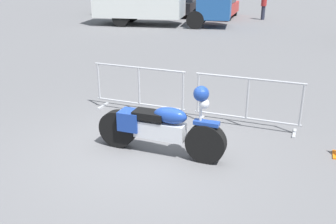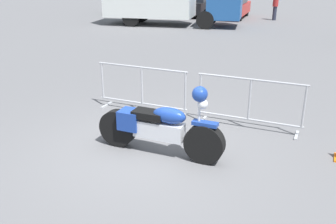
{
  "view_description": "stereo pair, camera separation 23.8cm",
  "coord_description": "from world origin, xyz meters",
  "px_view_note": "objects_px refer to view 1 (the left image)",
  "views": [
    {
      "loc": [
        2.47,
        -5.46,
        3.11
      ],
      "look_at": [
        0.18,
        0.5,
        0.65
      ],
      "focal_mm": 40.0,
      "sensor_mm": 36.0,
      "label": 1
    },
    {
      "loc": [
        2.69,
        -5.37,
        3.11
      ],
      "look_at": [
        0.18,
        0.5,
        0.65
      ],
      "focal_mm": 40.0,
      "sensor_mm": 36.0,
      "label": 2
    }
  ],
  "objects_px": {
    "parked_car_green": "(116,3)",
    "parked_car_black": "(185,4)",
    "crowd_barrier_far": "(247,102)",
    "parked_car_red": "(222,6)",
    "pedestrian": "(264,5)",
    "parked_car_tan": "(147,5)",
    "crowd_barrier_near": "(139,89)",
    "motorcycle": "(160,127)"
  },
  "relations": [
    {
      "from": "crowd_barrier_far",
      "to": "parked_car_red",
      "type": "height_order",
      "value": "parked_car_red"
    },
    {
      "from": "parked_car_green",
      "to": "parked_car_black",
      "type": "bearing_deg",
      "value": -91.41
    },
    {
      "from": "motorcycle",
      "to": "parked_car_black",
      "type": "xyz_separation_m",
      "value": [
        -6.26,
        19.96,
        0.25
      ]
    },
    {
      "from": "parked_car_black",
      "to": "parked_car_red",
      "type": "xyz_separation_m",
      "value": [
        2.67,
        -0.31,
        -0.03
      ]
    },
    {
      "from": "parked_car_red",
      "to": "pedestrian",
      "type": "relative_size",
      "value": 2.56
    },
    {
      "from": "crowd_barrier_near",
      "to": "parked_car_tan",
      "type": "xyz_separation_m",
      "value": [
        -7.71,
        17.71,
        0.13
      ]
    },
    {
      "from": "crowd_barrier_near",
      "to": "parked_car_red",
      "type": "bearing_deg",
      "value": 97.56
    },
    {
      "from": "crowd_barrier_far",
      "to": "parked_car_tan",
      "type": "bearing_deg",
      "value": 119.82
    },
    {
      "from": "parked_car_tan",
      "to": "parked_car_black",
      "type": "height_order",
      "value": "parked_car_black"
    },
    {
      "from": "parked_car_black",
      "to": "crowd_barrier_far",
      "type": "bearing_deg",
      "value": -161.29
    },
    {
      "from": "parked_car_green",
      "to": "parked_car_black",
      "type": "distance_m",
      "value": 5.34
    },
    {
      "from": "parked_car_green",
      "to": "parked_car_black",
      "type": "height_order",
      "value": "parked_car_black"
    },
    {
      "from": "parked_car_black",
      "to": "pedestrian",
      "type": "height_order",
      "value": "pedestrian"
    },
    {
      "from": "motorcycle",
      "to": "pedestrian",
      "type": "distance_m",
      "value": 19.59
    },
    {
      "from": "crowd_barrier_near",
      "to": "parked_car_black",
      "type": "distance_m",
      "value": 18.9
    },
    {
      "from": "parked_car_green",
      "to": "pedestrian",
      "type": "relative_size",
      "value": 2.51
    },
    {
      "from": "crowd_barrier_far",
      "to": "parked_car_green",
      "type": "distance_m",
      "value": 22.11
    },
    {
      "from": "crowd_barrier_near",
      "to": "parked_car_tan",
      "type": "bearing_deg",
      "value": 113.52
    },
    {
      "from": "motorcycle",
      "to": "parked_car_green",
      "type": "height_order",
      "value": "parked_car_green"
    },
    {
      "from": "motorcycle",
      "to": "parked_car_green",
      "type": "relative_size",
      "value": 0.56
    },
    {
      "from": "crowd_barrier_near",
      "to": "parked_car_green",
      "type": "relative_size",
      "value": 0.52
    },
    {
      "from": "pedestrian",
      "to": "crowd_barrier_far",
      "type": "bearing_deg",
      "value": -68.76
    },
    {
      "from": "parked_car_tan",
      "to": "parked_car_red",
      "type": "height_order",
      "value": "parked_car_red"
    },
    {
      "from": "crowd_barrier_near",
      "to": "crowd_barrier_far",
      "type": "relative_size",
      "value": 1.0
    },
    {
      "from": "parked_car_tan",
      "to": "pedestrian",
      "type": "bearing_deg",
      "value": -92.85
    },
    {
      "from": "crowd_barrier_far",
      "to": "pedestrian",
      "type": "xyz_separation_m",
      "value": [
        -2.09,
        17.82,
        0.37
      ]
    },
    {
      "from": "motorcycle",
      "to": "parked_car_tan",
      "type": "bearing_deg",
      "value": 114.73
    },
    {
      "from": "motorcycle",
      "to": "parked_car_black",
      "type": "bearing_deg",
      "value": 107.5
    },
    {
      "from": "crowd_barrier_near",
      "to": "parked_car_green",
      "type": "height_order",
      "value": "parked_car_green"
    },
    {
      "from": "motorcycle",
      "to": "parked_car_green",
      "type": "distance_m",
      "value": 22.91
    },
    {
      "from": "crowd_barrier_far",
      "to": "parked_car_tan",
      "type": "distance_m",
      "value": 20.42
    },
    {
      "from": "crowd_barrier_near",
      "to": "motorcycle",
      "type": "bearing_deg",
      "value": -55.09
    },
    {
      "from": "parked_car_red",
      "to": "parked_car_green",
      "type": "bearing_deg",
      "value": 85.64
    },
    {
      "from": "parked_car_tan",
      "to": "parked_car_red",
      "type": "bearing_deg",
      "value": -91.56
    },
    {
      "from": "motorcycle",
      "to": "parked_car_black",
      "type": "distance_m",
      "value": 20.92
    },
    {
      "from": "parked_car_green",
      "to": "parked_car_red",
      "type": "height_order",
      "value": "parked_car_red"
    },
    {
      "from": "parked_car_green",
      "to": "crowd_barrier_near",
      "type": "bearing_deg",
      "value": -153.67
    },
    {
      "from": "pedestrian",
      "to": "parked_car_tan",
      "type": "bearing_deg",
      "value": -164.68
    },
    {
      "from": "parked_car_black",
      "to": "parked_car_red",
      "type": "distance_m",
      "value": 2.69
    },
    {
      "from": "motorcycle",
      "to": "parked_car_red",
      "type": "relative_size",
      "value": 0.55
    },
    {
      "from": "crowd_barrier_near",
      "to": "parked_car_tan",
      "type": "distance_m",
      "value": 19.32
    },
    {
      "from": "parked_car_black",
      "to": "parked_car_red",
      "type": "bearing_deg",
      "value": -100.22
    }
  ]
}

